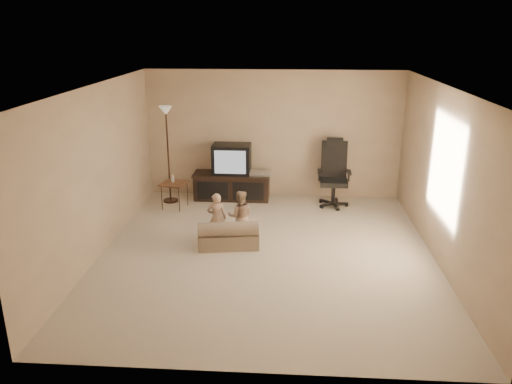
{
  "coord_description": "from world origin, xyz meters",
  "views": [
    {
      "loc": [
        0.3,
        -6.89,
        3.31
      ],
      "look_at": [
        -0.2,
        0.6,
        0.78
      ],
      "focal_mm": 35.0,
      "sensor_mm": 36.0,
      "label": 1
    }
  ],
  "objects_px": {
    "floor_lamp": "(167,133)",
    "toddler_right": "(240,216)",
    "tv_stand": "(232,176)",
    "toddler_left": "(217,218)",
    "side_table": "(174,183)",
    "office_chair": "(333,182)",
    "child_sofa": "(228,236)"
  },
  "relations": [
    {
      "from": "side_table",
      "to": "toddler_left",
      "type": "xyz_separation_m",
      "value": [
        1.02,
        -1.53,
        -0.07
      ]
    },
    {
      "from": "side_table",
      "to": "floor_lamp",
      "type": "bearing_deg",
      "value": 115.84
    },
    {
      "from": "side_table",
      "to": "tv_stand",
      "type": "bearing_deg",
      "value": 30.1
    },
    {
      "from": "office_chair",
      "to": "toddler_right",
      "type": "distance_m",
      "value": 2.42
    },
    {
      "from": "office_chair",
      "to": "child_sofa",
      "type": "relative_size",
      "value": 1.27
    },
    {
      "from": "tv_stand",
      "to": "child_sofa",
      "type": "relative_size",
      "value": 1.54
    },
    {
      "from": "floor_lamp",
      "to": "child_sofa",
      "type": "xyz_separation_m",
      "value": [
        1.39,
        -2.03,
        -1.18
      ]
    },
    {
      "from": "side_table",
      "to": "toddler_right",
      "type": "relative_size",
      "value": 0.79
    },
    {
      "from": "side_table",
      "to": "child_sofa",
      "type": "bearing_deg",
      "value": -54.17
    },
    {
      "from": "tv_stand",
      "to": "child_sofa",
      "type": "xyz_separation_m",
      "value": [
        0.19,
        -2.29,
        -0.27
      ]
    },
    {
      "from": "side_table",
      "to": "toddler_left",
      "type": "height_order",
      "value": "toddler_left"
    },
    {
      "from": "office_chair",
      "to": "floor_lamp",
      "type": "xyz_separation_m",
      "value": [
        -3.16,
        -0.02,
        0.91
      ]
    },
    {
      "from": "floor_lamp",
      "to": "toddler_right",
      "type": "distance_m",
      "value": 2.55
    },
    {
      "from": "office_chair",
      "to": "floor_lamp",
      "type": "distance_m",
      "value": 3.29
    },
    {
      "from": "tv_stand",
      "to": "toddler_right",
      "type": "relative_size",
      "value": 1.83
    },
    {
      "from": "tv_stand",
      "to": "office_chair",
      "type": "bearing_deg",
      "value": -6.41
    },
    {
      "from": "side_table",
      "to": "toddler_left",
      "type": "relative_size",
      "value": 0.81
    },
    {
      "from": "toddler_left",
      "to": "floor_lamp",
      "type": "bearing_deg",
      "value": -63.42
    },
    {
      "from": "side_table",
      "to": "floor_lamp",
      "type": "relative_size",
      "value": 0.36
    },
    {
      "from": "tv_stand",
      "to": "toddler_right",
      "type": "height_order",
      "value": "tv_stand"
    },
    {
      "from": "floor_lamp",
      "to": "toddler_right",
      "type": "bearing_deg",
      "value": -48.97
    },
    {
      "from": "tv_stand",
      "to": "toddler_right",
      "type": "bearing_deg",
      "value": -79.58
    },
    {
      "from": "office_chair",
      "to": "toddler_left",
      "type": "bearing_deg",
      "value": -134.6
    },
    {
      "from": "toddler_right",
      "to": "office_chair",
      "type": "bearing_deg",
      "value": -136.02
    },
    {
      "from": "side_table",
      "to": "toddler_right",
      "type": "height_order",
      "value": "toddler_right"
    },
    {
      "from": "office_chair",
      "to": "floor_lamp",
      "type": "height_order",
      "value": "floor_lamp"
    },
    {
      "from": "tv_stand",
      "to": "side_table",
      "type": "relative_size",
      "value": 2.31
    },
    {
      "from": "office_chair",
      "to": "child_sofa",
      "type": "height_order",
      "value": "office_chair"
    },
    {
      "from": "child_sofa",
      "to": "floor_lamp",
      "type": "bearing_deg",
      "value": 115.67
    },
    {
      "from": "side_table",
      "to": "toddler_right",
      "type": "distance_m",
      "value": 2.0
    },
    {
      "from": "child_sofa",
      "to": "toddler_right",
      "type": "distance_m",
      "value": 0.38
    },
    {
      "from": "tv_stand",
      "to": "toddler_right",
      "type": "distance_m",
      "value": 2.07
    }
  ]
}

